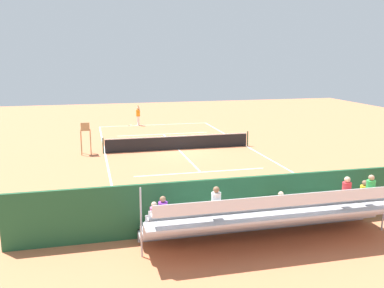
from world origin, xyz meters
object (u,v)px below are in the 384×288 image
Objects in this scene: bleacher_stand at (270,216)px; courtside_bench at (315,200)px; tennis_net at (178,142)px; tennis_racket at (131,125)px; umpire_chair at (86,135)px; tennis_player at (138,115)px; tennis_ball_near at (143,127)px; equipment_bag at (273,214)px.

courtside_bench is (-2.97, -2.10, -0.39)m from bleacher_stand.
tennis_net is 11.57m from tennis_racket.
tennis_racket is at bearing -79.27° from tennis_net.
tennis_racket is at bearing -109.66° from umpire_chair.
tennis_racket is at bearing -78.26° from courtside_bench.
tennis_player is (1.45, -11.07, 0.51)m from tennis_net.
courtside_bench is 23.59m from tennis_ball_near.
tennis_player reaches higher than tennis_net.
tennis_ball_near is at bearing -87.35° from bleacher_stand.
equipment_bag is 0.47× the size of tennis_player.
bleacher_stand is 137.27× the size of tennis_ball_near.
tennis_player is at bearing -84.20° from equipment_bag.
tennis_player is (-4.75, -11.04, -0.30)m from umpire_chair.
umpire_chair reaches higher than equipment_bag.
tennis_ball_near is (1.18, -9.95, -0.47)m from tennis_net.
tennis_racket is 8.35× the size of tennis_ball_near.
courtside_bench reaches higher than equipment_bag.
tennis_net is at bearing -77.40° from courtside_bench.
courtside_bench is (-9.17, 13.30, -0.76)m from umpire_chair.
tennis_net is at bearing -85.59° from equipment_bag.
tennis_net is 11.44× the size of equipment_bag.
tennis_net is at bearing 179.74° from umpire_chair.
equipment_bag is at bearing 94.41° from tennis_net.
courtside_bench is at bearing -144.72° from bleacher_stand.
umpire_chair is 12.10m from tennis_racket.
bleacher_stand reaches higher than tennis_racket.
tennis_racket is at bearing -55.26° from tennis_ball_near.
courtside_bench is at bearing 124.57° from umpire_chair.
tennis_player reaches higher than equipment_bag.
tennis_ball_near is at bearing -83.26° from tennis_net.
tennis_net is 1.14× the size of bleacher_stand.
tennis_racket is (2.15, -26.73, -0.94)m from bleacher_stand.
bleacher_stand reaches higher than tennis_player.
courtside_bench is at bearing 100.29° from tennis_player.
tennis_net is 6.25m from umpire_chair.
tennis_racket is at bearing -82.67° from equipment_bag.
umpire_chair is 3.88× the size of tennis_racket.
tennis_net is 13.60m from courtside_bench.
umpire_chair reaches higher than tennis_net.
bleacher_stand is 2.36m from equipment_bag.
equipment_bag is 23.45m from tennis_ball_near.
tennis_net reaches higher than equipment_bag.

